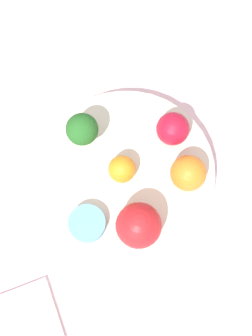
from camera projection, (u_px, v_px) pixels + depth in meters
name	position (u px, v px, depth m)	size (l,w,h in m)	color
ground_plane	(126.00, 181.00, 0.70)	(6.00, 6.00, 0.00)	gray
table_surface	(126.00, 179.00, 0.69)	(1.20, 1.20, 0.02)	silver
bowl	(126.00, 174.00, 0.66)	(0.25, 0.25, 0.03)	silver
broccoli	(82.00, 130.00, 0.63)	(0.04, 0.04, 0.06)	#99C17A
apple_red	(139.00, 225.00, 0.59)	(0.06, 0.06, 0.06)	red
apple_green	(172.00, 128.00, 0.64)	(0.05, 0.05, 0.05)	#B7142D
orange_front	(122.00, 169.00, 0.63)	(0.04, 0.04, 0.04)	orange
orange_back	(188.00, 173.00, 0.62)	(0.05, 0.05, 0.05)	orange
small_cup	(87.00, 224.00, 0.62)	(0.05, 0.05, 0.02)	#66B2DB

